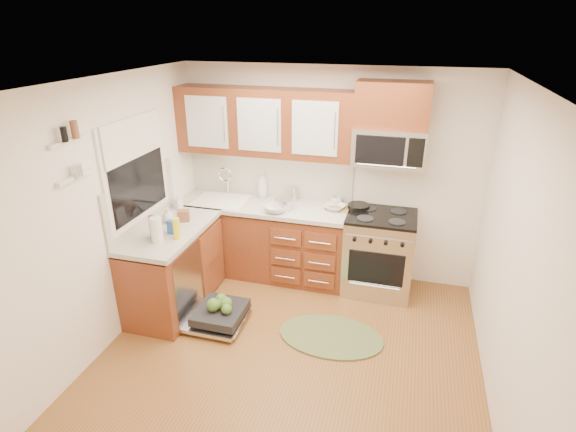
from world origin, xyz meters
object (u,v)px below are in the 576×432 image
(upper_cabinets, at_px, (264,122))
(skillet, at_px, (358,206))
(microwave, at_px, (389,146))
(dishwasher, at_px, (217,315))
(rug, at_px, (331,336))
(sink, at_px, (221,210))
(range, at_px, (379,253))
(cutting_board, at_px, (339,208))
(paper_towel_roll, at_px, (156,230))
(stock_pot, at_px, (284,204))
(bowl_b, at_px, (275,209))
(cup, at_px, (336,201))
(bowl_a, at_px, (335,207))

(upper_cabinets, distance_m, skillet, 1.44)
(microwave, relative_size, dishwasher, 1.09)
(rug, bearing_deg, sink, 147.06)
(range, bearing_deg, skillet, 155.43)
(upper_cabinets, bearing_deg, cutting_board, -1.58)
(skillet, height_order, paper_towel_roll, paper_towel_roll)
(dishwasher, relative_size, stock_pot, 3.32)
(rug, height_order, bowl_b, bowl_b)
(cutting_board, height_order, paper_towel_roll, paper_towel_roll)
(microwave, distance_m, sink, 2.13)
(dishwasher, height_order, skillet, skillet)
(stock_pot, height_order, bowl_b, stock_pot)
(range, height_order, cup, cup)
(microwave, xyz_separation_m, cutting_board, (-0.50, 0.00, -0.76))
(cutting_board, bearing_deg, sink, -174.81)
(range, height_order, bowl_b, bowl_b)
(skillet, bearing_deg, cup, 161.28)
(sink, relative_size, dishwasher, 0.89)
(skillet, bearing_deg, rug, -93.36)
(cutting_board, relative_size, cup, 2.20)
(stock_pot, bearing_deg, paper_towel_roll, -130.37)
(sink, distance_m, cup, 1.41)
(paper_towel_roll, xyz_separation_m, bowl_a, (1.54, 1.28, -0.10))
(dishwasher, xyz_separation_m, cup, (0.99, 1.35, 0.88))
(bowl_a, bearing_deg, microwave, 4.37)
(sink, relative_size, paper_towel_roll, 2.43)
(range, xyz_separation_m, sink, (-1.93, -0.01, 0.33))
(range, xyz_separation_m, skillet, (-0.28, 0.13, 0.50))
(sink, distance_m, skillet, 1.66)
(microwave, xyz_separation_m, paper_towel_roll, (-2.08, -1.33, -0.65))
(cup, bearing_deg, sink, -170.53)
(sink, height_order, bowl_b, bowl_b)
(stock_pot, bearing_deg, microwave, 9.59)
(stock_pot, bearing_deg, upper_cabinets, 143.34)
(paper_towel_roll, bearing_deg, dishwasher, 7.86)
(skillet, xyz_separation_m, cup, (-0.27, 0.09, 0.00))
(rug, xyz_separation_m, bowl_a, (-0.20, 1.11, 0.94))
(cutting_board, bearing_deg, skillet, 2.09)
(sink, bearing_deg, bowl_b, -12.92)
(upper_cabinets, xyz_separation_m, cutting_board, (0.91, -0.02, -0.94))
(cup, bearing_deg, stock_pot, -152.97)
(stock_pot, distance_m, bowl_a, 0.59)
(upper_cabinets, bearing_deg, microwave, -1.02)
(paper_towel_roll, bearing_deg, skillet, 36.47)
(bowl_a, bearing_deg, cutting_board, 42.50)
(paper_towel_roll, height_order, bowl_a, paper_towel_roll)
(range, height_order, dishwasher, range)
(microwave, bearing_deg, range, -90.00)
(stock_pot, xyz_separation_m, paper_towel_roll, (-0.97, -1.14, 0.06))
(dishwasher, bearing_deg, bowl_b, 69.70)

